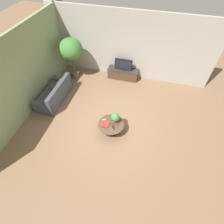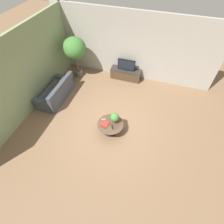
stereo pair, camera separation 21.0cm
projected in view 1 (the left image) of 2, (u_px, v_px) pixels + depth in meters
The scene contains 12 objects.
ground_plane at pixel (109, 124), 6.71m from camera, with size 24.00×24.00×0.00m, color brown.
back_wall_stone at pixel (129, 46), 7.68m from camera, with size 7.40×0.12×3.00m, color #A39E93.
side_wall_left at pixel (23, 75), 6.29m from camera, with size 0.12×7.40×3.00m, color gray.
media_console at pixel (123, 74), 8.43m from camera, with size 1.44×0.50×0.49m.
television at pixel (123, 65), 8.06m from camera, with size 0.81×0.13×0.53m.
coffee_table at pixel (111, 126), 6.25m from camera, with size 0.92×0.92×0.44m.
couch_by_wall at pixel (55, 95), 7.38m from camera, with size 0.84×1.85×0.84m.
potted_palm_tall at pixel (71, 50), 7.65m from camera, with size 1.01×1.01×1.93m.
potted_plant_tabletop at pixel (115, 117), 6.05m from camera, with size 0.31×0.31×0.40m.
book_stack at pixel (106, 124), 6.10m from camera, with size 0.29×0.30×0.06m.
remote_black at pixel (113, 127), 6.04m from camera, with size 0.04×0.16×0.02m, color black.
remote_silver at pixel (104, 120), 6.27m from camera, with size 0.04×0.16×0.02m, color gray.
Camera 1 is at (1.21, -3.95, 5.31)m, focal length 28.00 mm.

